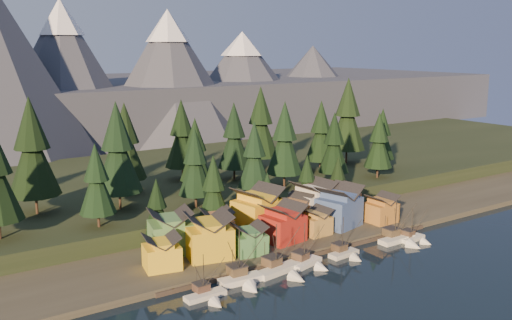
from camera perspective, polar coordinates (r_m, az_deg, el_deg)
ground at (r=128.79m, az=9.68°, el=-11.57°), size 500.00×500.00×0.00m
shore_strip at (r=157.91m, az=-0.38°, el=-6.74°), size 400.00×50.00×1.50m
hillside at (r=199.37m, az=-8.33°, el=-2.34°), size 420.00×100.00×6.00m
dock at (r=140.08m, az=4.99°, el=-9.30°), size 80.00×4.00×1.00m
mountain_ridge at (r=309.92m, az=-19.16°, el=6.34°), size 560.00×190.00×90.00m
boat_0 at (r=116.84m, az=-4.85°, el=-12.90°), size 9.00×9.77×10.14m
boat_1 at (r=123.03m, az=-1.28°, el=-11.25°), size 10.21×11.00×12.78m
boat_2 at (r=128.23m, az=2.67°, el=-10.43°), size 11.99×12.78×12.40m
boat_3 at (r=133.07m, az=5.38°, el=-9.65°), size 9.37×9.93×11.23m
boat_4 at (r=139.75m, az=9.06°, el=-8.72°), size 8.33×8.96×10.76m
boat_5 at (r=151.98m, az=14.28°, el=-7.24°), size 11.03×11.99×12.20m
boat_6 at (r=154.33m, az=15.69°, el=-7.16°), size 8.19×8.72×9.82m
house_front_0 at (r=128.49m, az=-9.40°, el=-8.97°), size 8.93×8.60×7.66m
house_front_1 at (r=133.37m, az=-4.78°, el=-7.42°), size 11.93×11.62×10.43m
house_front_2 at (r=135.80m, az=-0.65°, el=-7.81°), size 8.53×8.57×7.10m
house_front_3 at (r=143.89m, az=2.70°, el=-6.18°), size 10.38×10.00×9.52m
house_front_4 at (r=150.03m, az=5.94°, el=-6.03°), size 6.93×7.46×6.91m
house_front_5 at (r=156.63m, az=8.30°, el=-4.48°), size 12.75×12.05×11.21m
house_front_6 at (r=162.90m, az=12.40°, el=-4.66°), size 7.91×7.49×7.80m
house_back_0 at (r=137.21m, az=-8.56°, el=-6.97°), size 11.36×11.08×10.41m
house_back_1 at (r=143.09m, az=-3.96°, el=-6.52°), size 9.26×9.33×8.49m
house_back_2 at (r=151.12m, az=0.15°, el=-4.82°), size 12.88×12.16×11.84m
house_back_3 at (r=155.46m, az=3.78°, el=-5.00°), size 10.20×9.51×8.75m
house_back_4 at (r=161.07m, az=5.71°, el=-3.99°), size 10.79×10.41×11.14m
house_back_5 at (r=168.83m, az=8.75°, el=-3.80°), size 8.35×8.44×8.67m
tree_hill_1 at (r=158.99m, az=-21.46°, el=0.89°), size 13.43×13.43×31.30m
tree_hill_2 at (r=143.65m, az=-15.65°, el=-2.10°), size 8.99×8.99×20.94m
tree_hill_3 at (r=156.99m, az=-13.67°, el=0.89°), size 12.70×12.70×29.59m
tree_hill_4 at (r=173.77m, az=-12.90°, el=1.56°), size 11.85×11.85×27.61m
tree_hill_5 at (r=155.86m, az=-6.10°, el=-0.39°), size 9.62×9.62×22.40m
tree_hill_6 at (r=172.49m, az=-6.08°, el=0.83°), size 9.81×9.81×22.86m
tree_hill_7 at (r=163.10m, az=-0.18°, el=0.31°), size 9.86×9.86×22.97m
tree_hill_8 at (r=186.97m, az=-2.21°, el=2.22°), size 11.10×11.10×25.87m
tree_hill_9 at (r=177.39m, az=2.88°, el=1.95°), size 11.67×11.67×27.19m
tree_hill_10 at (r=201.89m, az=0.47°, el=3.56°), size 12.88×12.88×30.01m
tree_hill_11 at (r=183.91m, az=7.81°, el=1.53°), size 10.01×10.01×23.31m
tree_hill_12 at (r=200.84m, az=6.50°, el=2.70°), size 10.85×10.85×25.28m
tree_hill_13 at (r=194.91m, az=12.16°, el=1.75°), size 9.54×9.54×22.22m
tree_hill_14 at (r=216.62m, az=9.15°, el=4.29°), size 13.88×13.88×32.34m
tree_hill_15 at (r=188.85m, az=-7.43°, el=2.39°), size 11.53×11.53×26.85m
tree_hill_17 at (r=210.32m, az=12.49°, el=2.38°), size 9.41×9.41×21.91m
tree_shore_0 at (r=142.18m, az=-9.88°, el=-4.79°), size 7.22×7.22×16.81m
tree_shore_1 at (r=148.49m, az=-4.26°, el=-3.06°), size 8.97×8.97×20.89m
tree_shore_2 at (r=158.20m, az=1.13°, el=-3.51°), size 6.08×6.08×14.17m
tree_shore_3 at (r=165.91m, az=5.11°, el=-2.18°), size 7.55×7.55×17.59m
tree_shore_4 at (r=173.74m, az=8.19°, el=-1.96°), size 6.78×6.78×15.80m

